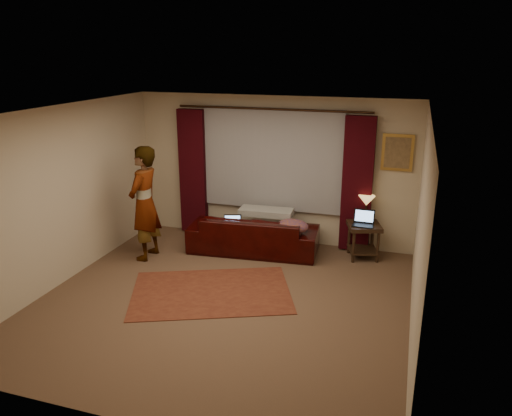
{
  "coord_description": "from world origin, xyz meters",
  "views": [
    {
      "loc": [
        2.33,
        -5.8,
        3.35
      ],
      "look_at": [
        0.1,
        1.2,
        1.0
      ],
      "focal_mm": 35.0,
      "sensor_mm": 36.0,
      "label": 1
    }
  ],
  "objects_px": {
    "sofa": "(254,227)",
    "laptop_sofa": "(233,223)",
    "end_table": "(363,241)",
    "laptop_table": "(363,219)",
    "tiffany_lamp": "(366,208)",
    "person": "(145,203)"
  },
  "relations": [
    {
      "from": "tiffany_lamp",
      "to": "laptop_table",
      "type": "distance_m",
      "value": 0.27
    },
    {
      "from": "laptop_sofa",
      "to": "tiffany_lamp",
      "type": "relative_size",
      "value": 0.73
    },
    {
      "from": "sofa",
      "to": "laptop_table",
      "type": "xyz_separation_m",
      "value": [
        1.81,
        0.2,
        0.27
      ]
    },
    {
      "from": "tiffany_lamp",
      "to": "person",
      "type": "bearing_deg",
      "value": -160.16
    },
    {
      "from": "laptop_sofa",
      "to": "laptop_table",
      "type": "bearing_deg",
      "value": -7.53
    },
    {
      "from": "sofa",
      "to": "laptop_table",
      "type": "height_order",
      "value": "sofa"
    },
    {
      "from": "tiffany_lamp",
      "to": "sofa",
      "type": "bearing_deg",
      "value": -166.19
    },
    {
      "from": "sofa",
      "to": "end_table",
      "type": "relative_size",
      "value": 3.69
    },
    {
      "from": "laptop_table",
      "to": "end_table",
      "type": "bearing_deg",
      "value": 80.68
    },
    {
      "from": "sofa",
      "to": "laptop_sofa",
      "type": "distance_m",
      "value": 0.38
    },
    {
      "from": "sofa",
      "to": "person",
      "type": "bearing_deg",
      "value": 21.04
    },
    {
      "from": "end_table",
      "to": "person",
      "type": "height_order",
      "value": "person"
    },
    {
      "from": "tiffany_lamp",
      "to": "end_table",
      "type": "bearing_deg",
      "value": -88.21
    },
    {
      "from": "sofa",
      "to": "tiffany_lamp",
      "type": "xyz_separation_m",
      "value": [
        1.83,
        0.45,
        0.37
      ]
    },
    {
      "from": "tiffany_lamp",
      "to": "laptop_table",
      "type": "bearing_deg",
      "value": -92.55
    },
    {
      "from": "sofa",
      "to": "end_table",
      "type": "bearing_deg",
      "value": -176.37
    },
    {
      "from": "end_table",
      "to": "laptop_table",
      "type": "distance_m",
      "value": 0.43
    },
    {
      "from": "sofa",
      "to": "laptop_table",
      "type": "bearing_deg",
      "value": -178.95
    },
    {
      "from": "laptop_table",
      "to": "laptop_sofa",
      "type": "bearing_deg",
      "value": -167.49
    },
    {
      "from": "end_table",
      "to": "tiffany_lamp",
      "type": "bearing_deg",
      "value": 91.79
    },
    {
      "from": "laptop_sofa",
      "to": "laptop_table",
      "type": "distance_m",
      "value": 2.16
    },
    {
      "from": "sofa",
      "to": "end_table",
      "type": "height_order",
      "value": "sofa"
    }
  ]
}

